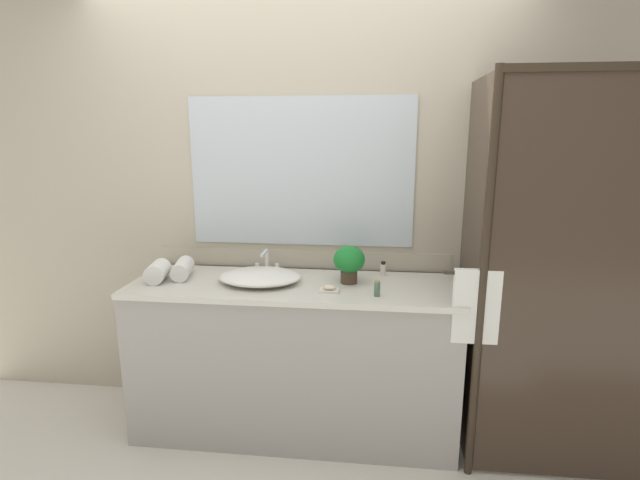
% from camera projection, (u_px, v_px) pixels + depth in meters
% --- Properties ---
extents(ground_plane, '(8.00, 8.00, 0.00)m').
position_uv_depth(ground_plane, '(295.00, 428.00, 2.82)').
color(ground_plane, silver).
extents(wall_back_with_mirror, '(4.40, 0.06, 2.60)m').
position_uv_depth(wall_back_with_mirror, '(302.00, 202.00, 2.87)').
color(wall_back_with_mirror, '#B2A893').
rests_on(wall_back_with_mirror, ground_plane).
extents(vanity_cabinet, '(1.80, 0.58, 0.90)m').
position_uv_depth(vanity_cabinet, '(294.00, 357.00, 2.73)').
color(vanity_cabinet, '#9E9993').
rests_on(vanity_cabinet, ground_plane).
extents(shower_enclosure, '(1.20, 0.59, 2.00)m').
position_uv_depth(shower_enclosure, '(548.00, 281.00, 2.27)').
color(shower_enclosure, '#2D2319').
rests_on(shower_enclosure, ground_plane).
extents(sink_basin, '(0.46, 0.36, 0.07)m').
position_uv_depth(sink_basin, '(260.00, 277.00, 2.64)').
color(sink_basin, white).
rests_on(sink_basin, vanity_cabinet).
extents(faucet, '(0.17, 0.15, 0.15)m').
position_uv_depth(faucet, '(267.00, 265.00, 2.80)').
color(faucet, silver).
rests_on(faucet, vanity_cabinet).
extents(potted_plant, '(0.17, 0.17, 0.21)m').
position_uv_depth(potted_plant, '(349.00, 261.00, 2.61)').
color(potted_plant, '#473828').
rests_on(potted_plant, vanity_cabinet).
extents(soap_dish, '(0.10, 0.07, 0.04)m').
position_uv_depth(soap_dish, '(329.00, 289.00, 2.48)').
color(soap_dish, silver).
rests_on(soap_dish, vanity_cabinet).
extents(amenity_bottle_body_wash, '(0.03, 0.03, 0.08)m').
position_uv_depth(amenity_bottle_body_wash, '(377.00, 289.00, 2.41)').
color(amenity_bottle_body_wash, '#4C7056').
rests_on(amenity_bottle_body_wash, vanity_cabinet).
extents(amenity_bottle_conditioner, '(0.03, 0.03, 0.08)m').
position_uv_depth(amenity_bottle_conditioner, '(383.00, 269.00, 2.76)').
color(amenity_bottle_conditioner, silver).
rests_on(amenity_bottle_conditioner, vanity_cabinet).
extents(rolled_towel_near_edge, '(0.14, 0.20, 0.11)m').
position_uv_depth(rolled_towel_near_edge, '(158.00, 272.00, 2.65)').
color(rolled_towel_near_edge, white).
rests_on(rolled_towel_near_edge, vanity_cabinet).
extents(rolled_towel_middle, '(0.14, 0.24, 0.10)m').
position_uv_depth(rolled_towel_middle, '(183.00, 269.00, 2.73)').
color(rolled_towel_middle, white).
rests_on(rolled_towel_middle, vanity_cabinet).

